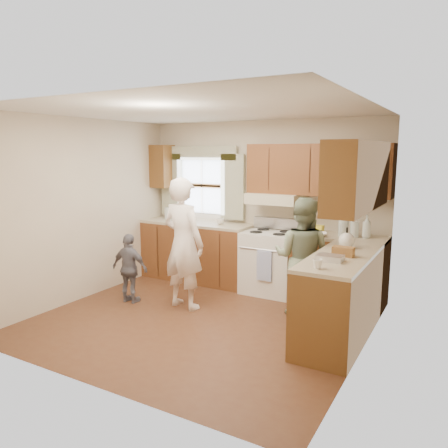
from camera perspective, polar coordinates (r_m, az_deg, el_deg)
The scene contains 6 objects.
room at distance 5.15m, azimuth -3.16°, elevation 0.55°, with size 3.80×3.80×3.80m.
kitchen_fixtures at distance 5.89m, azimuth 7.61°, elevation -2.46°, with size 3.80×2.25×2.15m.
stove at distance 6.42m, azimuth 6.13°, elevation -4.85°, with size 0.76×0.67×1.07m.
woman_left at distance 5.71m, azimuth -5.34°, elevation -2.55°, with size 0.63×0.41×1.72m, color white.
woman_right at distance 5.50m, azimuth 10.14°, elevation -4.32°, with size 0.73×0.57×1.50m, color #284329.
child at distance 6.09m, azimuth -12.19°, elevation -5.69°, with size 0.56×0.23×0.95m, color slate.
Camera 1 is at (2.74, -4.28, 2.05)m, focal length 35.00 mm.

